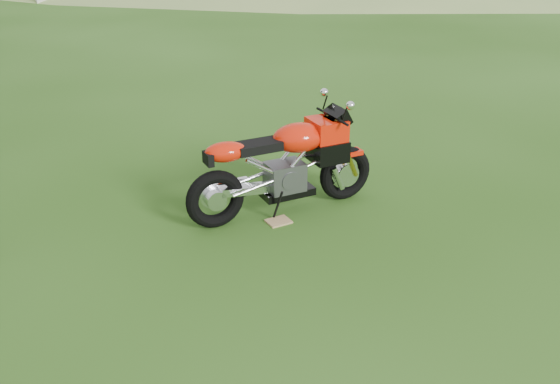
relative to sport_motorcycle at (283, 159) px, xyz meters
name	(u,v)px	position (x,y,z in m)	size (l,w,h in m)	color
ground	(266,318)	(-0.82, -1.89, -0.66)	(120.00, 120.00, 0.00)	#22480F
sport_motorcycle	(283,159)	(0.00, 0.00, 0.00)	(2.20, 0.55, 1.32)	red
plywood_board	(278,221)	(-0.14, -0.24, -0.65)	(0.26, 0.21, 0.02)	tan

